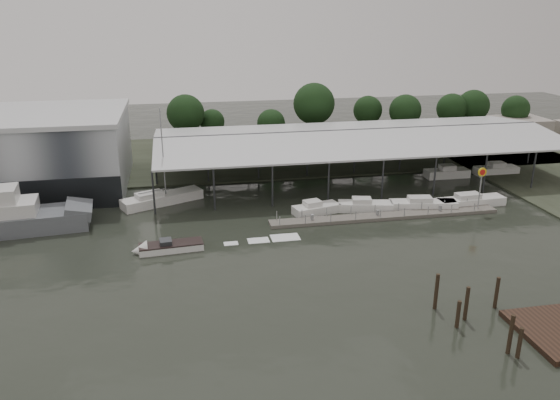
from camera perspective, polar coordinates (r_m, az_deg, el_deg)
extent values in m
plane|color=#242921|center=(53.47, -0.30, -6.77)|extent=(200.00, 200.00, 0.00)
cube|color=#394030|center=(92.65, -5.10, 4.61)|extent=(140.00, 30.00, 0.30)
cube|color=#A9AEB4|center=(81.69, -24.25, 4.51)|extent=(24.00, 20.00, 10.00)
cube|color=black|center=(73.09, -25.57, 0.25)|extent=(24.00, 0.30, 4.00)
cube|color=#BCBEC0|center=(80.66, -24.76, 8.07)|extent=(24.50, 20.50, 0.60)
cube|color=#2E3033|center=(81.25, 7.93, 7.24)|extent=(58.00, 0.40, 0.30)
cylinder|color=#2E3033|center=(67.08, -13.08, 0.77)|extent=(0.24, 0.24, 5.50)
cylinder|color=#2E3033|center=(89.22, -12.70, 5.39)|extent=(0.24, 0.24, 5.50)
cylinder|color=#2E3033|center=(104.65, 21.10, 6.59)|extent=(0.24, 0.24, 5.50)
cube|color=#646058|center=(66.20, 10.94, -1.67)|extent=(28.00, 2.00, 0.40)
cylinder|color=gray|center=(61.67, -0.03, -2.29)|extent=(0.10, 0.10, 1.20)
cylinder|color=gray|center=(72.43, 20.32, -0.20)|extent=(0.10, 0.10, 1.20)
cube|color=gray|center=(65.67, 10.16, -1.32)|extent=(0.30, 0.30, 0.70)
cylinder|color=gray|center=(70.68, 20.15, 0.81)|extent=(0.16, 0.16, 5.00)
cylinder|color=yellow|center=(69.98, 20.38, 2.75)|extent=(1.10, 0.12, 1.10)
cylinder|color=red|center=(69.92, 20.41, 2.73)|extent=(0.70, 0.05, 0.70)
cube|color=gray|center=(114.17, 23.52, 6.87)|extent=(10.00, 8.00, 4.00)
cube|color=#585D61|center=(67.72, -26.13, -2.26)|extent=(16.46, 6.66, 2.40)
cube|color=#585D61|center=(66.48, -20.29, -0.91)|extent=(3.55, 5.13, 1.77)
cube|color=silver|center=(67.33, -27.15, -0.91)|extent=(7.92, 4.94, 1.80)
cube|color=white|center=(71.29, -12.18, 0.04)|extent=(10.55, 6.69, 1.40)
cube|color=silver|center=(70.42, -13.47, 0.47)|extent=(3.77, 3.01, 0.80)
cylinder|color=gray|center=(69.77, -12.14, 4.81)|extent=(0.16, 0.16, 11.28)
cylinder|color=gray|center=(70.37, -13.27, 0.90)|extent=(3.23, 1.56, 0.12)
cube|color=white|center=(57.46, -11.30, -4.86)|extent=(6.63, 2.54, 0.90)
cone|color=white|center=(57.37, -14.47, -5.15)|extent=(1.76, 2.13, 2.00)
cube|color=black|center=(57.30, -11.33, -4.50)|extent=(6.63, 2.60, 0.12)
cube|color=#2E3033|center=(57.17, -11.86, -4.32)|extent=(1.31, 1.50, 0.50)
cube|color=white|center=(58.26, -5.15, -4.55)|extent=(2.30, 1.50, 0.04)
cube|color=white|center=(58.82, -2.27, -4.24)|extent=(3.10, 2.00, 0.04)
cube|color=white|center=(59.52, 0.54, -3.93)|extent=(3.90, 2.50, 0.04)
cube|color=white|center=(66.46, 3.81, -0.98)|extent=(6.09, 3.50, 1.10)
cube|color=silver|center=(66.07, 3.41, -0.36)|extent=(2.33, 2.04, 0.70)
cube|color=white|center=(68.10, 8.90, -0.67)|extent=(6.90, 3.55, 1.10)
cube|color=silver|center=(67.67, 8.53, -0.07)|extent=(2.59, 2.06, 0.70)
cube|color=white|center=(70.01, 14.72, -0.53)|extent=(8.43, 3.54, 1.10)
cube|color=silver|center=(69.54, 14.40, 0.06)|extent=(3.09, 2.06, 0.70)
cube|color=white|center=(73.01, 19.32, -0.18)|extent=(8.87, 2.69, 1.10)
cube|color=silver|center=(72.51, 19.05, 0.39)|extent=(3.15, 1.78, 0.70)
cylinder|color=#35271A|center=(46.58, 18.87, -10.52)|extent=(0.32, 0.32, 3.52)
cylinder|color=#35271A|center=(43.50, 22.90, -13.15)|extent=(0.32, 0.32, 3.75)
cylinder|color=#35271A|center=(45.51, 18.07, -11.61)|extent=(0.32, 0.32, 2.92)
cylinder|color=#35271A|center=(47.37, 15.99, -9.50)|extent=(0.32, 0.32, 3.77)
cylinder|color=#35271A|center=(49.20, 21.66, -9.29)|extent=(0.32, 0.32, 3.40)
cylinder|color=#35271A|center=(43.50, 23.70, -13.85)|extent=(0.32, 0.32, 3.01)
cylinder|color=#301D15|center=(97.66, -9.70, 6.52)|extent=(0.50, 0.50, 4.63)
sphere|color=#1D3817|center=(96.84, -9.84, 8.92)|extent=(6.49, 6.49, 6.49)
cylinder|color=#301D15|center=(99.99, -7.04, 6.52)|extent=(0.50, 0.50, 3.18)
sphere|color=#1D3817|center=(99.40, -7.11, 8.13)|extent=(4.46, 4.46, 4.46)
cylinder|color=#301D15|center=(95.80, -0.93, 6.19)|extent=(0.50, 0.50, 3.48)
sphere|color=#1D3817|center=(95.13, -0.94, 8.02)|extent=(4.87, 4.87, 4.87)
cylinder|color=#301D15|center=(100.55, 3.51, 7.32)|extent=(0.50, 0.50, 5.31)
sphere|color=#1D3817|center=(99.66, 3.57, 10.01)|extent=(7.44, 7.44, 7.44)
cylinder|color=#301D15|center=(106.48, 9.06, 7.40)|extent=(0.50, 0.50, 3.88)
sphere|color=#1D3817|center=(105.83, 9.16, 9.25)|extent=(5.44, 5.44, 5.44)
cylinder|color=#301D15|center=(104.97, 12.79, 7.08)|extent=(0.50, 0.50, 4.20)
sphere|color=#1D3817|center=(104.26, 12.95, 9.11)|extent=(5.87, 5.87, 5.87)
cylinder|color=#301D15|center=(110.44, 17.31, 7.24)|extent=(0.50, 0.50, 4.06)
sphere|color=#1D3817|center=(109.78, 17.50, 9.10)|extent=(5.68, 5.68, 5.68)
cylinder|color=#301D15|center=(112.47, 19.31, 7.31)|extent=(0.50, 0.50, 4.34)
sphere|color=#1D3817|center=(111.79, 19.53, 9.26)|extent=(6.07, 6.07, 6.07)
cylinder|color=#301D15|center=(116.36, 23.17, 7.07)|extent=(0.50, 0.50, 3.76)
sphere|color=#1D3817|center=(115.78, 23.40, 8.70)|extent=(5.27, 5.27, 5.27)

